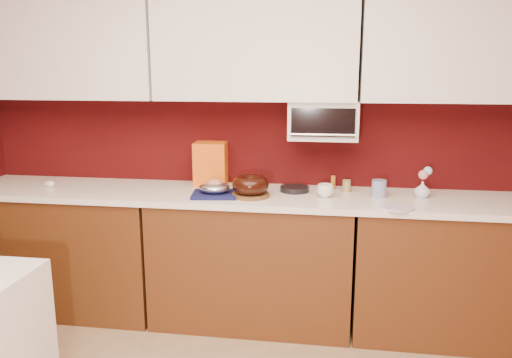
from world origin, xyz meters
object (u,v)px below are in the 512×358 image
object	(u,v)px
bundt_cake	(250,185)
coffee_mug	(325,189)
toaster_oven	(323,120)
flower_vase	(422,188)
foil_ham_nest	(214,188)
pandoro_box	(211,164)
blue_jar	(379,189)

from	to	relation	value
bundt_cake	coffee_mug	bearing A→B (deg)	7.68
bundt_cake	coffee_mug	xyz separation A→B (m)	(0.48, 0.06, -0.03)
bundt_cake	toaster_oven	bearing A→B (deg)	29.54
bundt_cake	flower_vase	xyz separation A→B (m)	(1.09, 0.15, -0.02)
foil_ham_nest	coffee_mug	xyz separation A→B (m)	(0.71, 0.08, -0.00)
foil_ham_nest	flower_vase	distance (m)	1.33
pandoro_box	coffee_mug	distance (m)	0.85
toaster_oven	foil_ham_nest	bearing A→B (deg)	-158.47
pandoro_box	blue_jar	size ratio (longest dim) A/B	2.73
flower_vase	blue_jar	bearing A→B (deg)	-173.52
coffee_mug	blue_jar	size ratio (longest dim) A/B	0.91
coffee_mug	blue_jar	xyz separation A→B (m)	(0.34, 0.05, 0.01)
foil_ham_nest	blue_jar	distance (m)	1.06
blue_jar	flower_vase	xyz separation A→B (m)	(0.27, 0.03, 0.00)
coffee_mug	toaster_oven	bearing A→B (deg)	98.32
bundt_cake	blue_jar	world-z (taller)	bundt_cake
coffee_mug	blue_jar	world-z (taller)	blue_jar
pandoro_box	foil_ham_nest	bearing A→B (deg)	-77.03
toaster_oven	flower_vase	world-z (taller)	toaster_oven
bundt_cake	pandoro_box	bearing A→B (deg)	137.30
toaster_oven	foil_ham_nest	world-z (taller)	toaster_oven
bundt_cake	coffee_mug	distance (m)	0.48
foil_ham_nest	flower_vase	world-z (taller)	flower_vase
foil_ham_nest	coffee_mug	distance (m)	0.71
foil_ham_nest	blue_jar	bearing A→B (deg)	7.04
foil_ham_nest	pandoro_box	distance (m)	0.35
coffee_mug	flower_vase	xyz separation A→B (m)	(0.61, 0.08, 0.01)
toaster_oven	pandoro_box	bearing A→B (deg)	176.03
bundt_cake	pandoro_box	size ratio (longest dim) A/B	0.78
toaster_oven	pandoro_box	size ratio (longest dim) A/B	1.48
toaster_oven	coffee_mug	size ratio (longest dim) A/B	4.46
blue_jar	flower_vase	distance (m)	0.27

